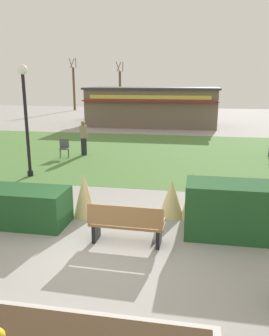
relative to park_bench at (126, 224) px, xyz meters
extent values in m
plane|color=#999691|center=(-0.34, -0.42, -0.48)|extent=(80.00, 80.00, 0.00)
cube|color=#4C7A38|center=(-0.34, 10.03, -0.48)|extent=(36.00, 12.00, 0.01)
cube|color=olive|center=(0.00, 0.07, -0.03)|extent=(1.71, 0.52, 0.06)
cube|color=olive|center=(0.00, -0.15, 0.25)|extent=(1.70, 0.17, 0.44)
cube|color=black|center=(-0.73, 0.09, -0.26)|extent=(0.09, 0.44, 0.45)
cube|color=black|center=(0.73, 0.05, -0.26)|extent=(0.09, 0.44, 0.45)
cube|color=olive|center=(-0.81, 0.09, 0.09)|extent=(0.07, 0.44, 0.06)
cube|color=olive|center=(0.81, 0.05, 0.09)|extent=(0.07, 0.44, 0.06)
cube|color=#1E4C23|center=(-2.85, 0.64, -0.01)|extent=(2.34, 1.10, 0.94)
cube|color=#1E4C23|center=(2.42, 0.87, 0.17)|extent=(2.29, 1.10, 1.30)
cone|color=#D1BC7F|center=(1.42, 1.80, 0.17)|extent=(0.55, 0.55, 1.29)
cone|color=#D1BC7F|center=(0.87, 1.87, 0.03)|extent=(0.68, 0.68, 1.01)
cone|color=#D1BC7F|center=(-1.43, 1.41, 0.12)|extent=(0.62, 0.62, 1.20)
cylinder|color=black|center=(-4.80, 4.92, -0.38)|extent=(0.22, 0.22, 0.20)
cylinder|color=black|center=(-4.80, 4.92, 1.42)|extent=(0.12, 0.12, 3.81)
sphere|color=white|center=(-4.80, 4.92, 3.49)|extent=(0.36, 0.36, 0.36)
cube|color=#6B5B4C|center=(-2.12, 21.02, 0.96)|extent=(10.15, 4.32, 2.88)
cube|color=#333338|center=(-2.12, 21.02, 2.48)|extent=(10.45, 4.62, 0.16)
cube|color=maroon|center=(-2.12, 18.67, 1.59)|extent=(10.25, 0.36, 0.08)
cube|color=#D8CC4C|center=(-2.12, 18.83, 1.88)|extent=(9.14, 0.04, 0.28)
cube|color=#4C5156|center=(-4.67, 8.16, -0.03)|extent=(0.55, 0.55, 0.04)
cube|color=#4C5156|center=(-4.73, 8.35, 0.19)|extent=(0.43, 0.17, 0.44)
cylinder|color=#4C5156|center=(-4.80, 7.92, -0.26)|extent=(0.03, 0.03, 0.45)
cylinder|color=#4C5156|center=(-4.43, 8.03, -0.26)|extent=(0.03, 0.03, 0.45)
cylinder|color=#4C5156|center=(-4.91, 8.28, -0.26)|extent=(0.03, 0.03, 0.45)
cylinder|color=#4C5156|center=(-4.55, 8.39, -0.26)|extent=(0.03, 0.03, 0.45)
cylinder|color=#23232D|center=(-3.97, 8.98, -0.06)|extent=(0.28, 0.28, 0.85)
cylinder|color=gray|center=(-3.97, 8.98, 0.68)|extent=(0.34, 0.34, 0.62)
sphere|color=#8C6647|center=(-3.97, 8.98, 1.10)|extent=(0.22, 0.22, 0.22)
cube|color=#2D6638|center=(-3.79, 28.33, 0.07)|extent=(4.28, 1.99, 0.60)
cube|color=black|center=(-3.93, 28.32, 0.50)|extent=(2.38, 1.69, 0.44)
cylinder|color=black|center=(-2.53, 29.31, -0.16)|extent=(0.65, 0.25, 0.64)
cylinder|color=black|center=(-2.44, 27.47, -0.16)|extent=(0.65, 0.25, 0.64)
cylinder|color=black|center=(-5.13, 29.19, -0.16)|extent=(0.65, 0.25, 0.64)
cylinder|color=black|center=(-5.04, 27.35, -0.16)|extent=(0.65, 0.25, 0.64)
cylinder|color=brown|center=(-7.67, 33.88, 1.83)|extent=(0.28, 0.28, 4.62)
cylinder|color=brown|center=(-7.34, 33.99, 4.64)|extent=(0.25, 0.58, 1.12)
cylinder|color=brown|center=(-7.85, 34.18, 4.64)|extent=(0.54, 0.36, 1.12)
cylinder|color=brown|center=(-7.84, 33.58, 4.64)|extent=(0.54, 0.35, 1.12)
cylinder|color=brown|center=(-13.41, 33.86, 2.06)|extent=(0.28, 0.28, 5.08)
cylinder|color=brown|center=(-13.07, 33.96, 5.10)|extent=(0.25, 0.58, 1.12)
cylinder|color=brown|center=(-13.58, 34.16, 5.10)|extent=(0.54, 0.36, 1.12)
cylinder|color=brown|center=(-13.58, 33.55, 5.10)|extent=(0.54, 0.35, 1.12)
camera|label=1|loc=(1.44, -6.96, 3.12)|focal=36.71mm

